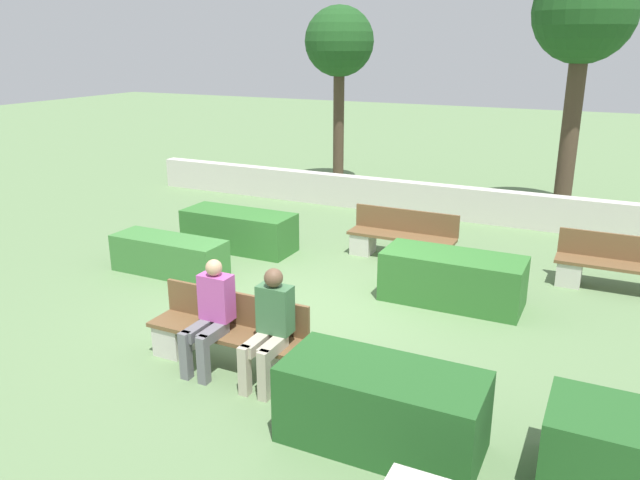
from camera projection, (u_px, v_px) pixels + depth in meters
The scene contains 13 objects.
ground_plane at pixel (308, 311), 8.81m from camera, with size 60.00×60.00×0.00m, color #607F51.
perimeter_wall at pixel (425, 199), 13.53m from camera, with size 13.84×0.30×0.71m.
bench_front at pixel (227, 338), 7.27m from camera, with size 1.95×0.48×0.83m.
bench_left_side at pixel (619, 271), 9.44m from camera, with size 1.83×0.49×0.83m.
bench_right_side at pixel (402, 241), 10.86m from camera, with size 1.88×0.49×0.83m.
person_seated_man at pixel (270, 323), 6.76m from camera, with size 0.38×0.64×1.31m.
person_seated_woman at pixel (211, 311), 7.08m from camera, with size 0.38×0.64×1.29m.
hedge_block_near_right at pixel (169, 256), 10.15m from camera, with size 1.94×0.65×0.61m.
hedge_block_mid_left at pixel (452, 279), 8.99m from camera, with size 2.00×0.84×0.73m.
hedge_block_mid_right at pixel (382, 407), 5.79m from camera, with size 1.87×0.86×0.78m.
hedge_block_far_left at pixel (239, 230), 11.35m from camera, with size 2.07×0.79×0.70m.
tree_leftmost at pixel (339, 45), 15.43m from camera, with size 1.72×1.72×4.50m.
tree_center_left at pixel (584, 18), 12.49m from camera, with size 2.06×2.06×5.24m.
Camera 1 is at (3.69, -7.20, 3.63)m, focal length 35.00 mm.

